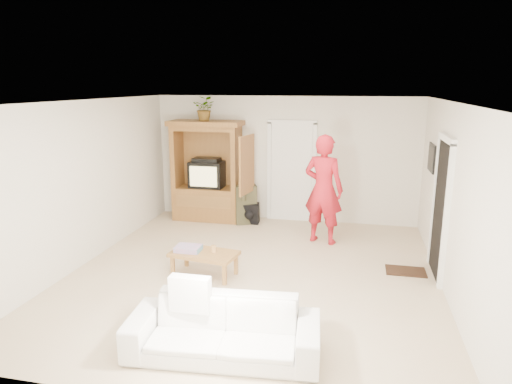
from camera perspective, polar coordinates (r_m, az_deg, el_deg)
floor at (r=7.10m, az=-0.40°, el=-10.21°), size 6.00×6.00×0.00m
ceiling at (r=6.51m, az=-0.44°, el=11.25°), size 6.00×6.00×0.00m
wall_back at (r=9.58m, az=3.61°, el=4.11°), size 5.50×0.00×5.50m
wall_front at (r=3.96m, az=-10.33°, el=-9.82°), size 5.50×0.00×5.50m
wall_left at (r=7.77m, az=-20.61°, el=1.06°), size 0.00×6.00×6.00m
wall_right at (r=6.65m, az=23.34°, el=-1.15°), size 0.00×6.00×6.00m
armoire at (r=9.70m, az=-5.98°, el=1.83°), size 1.82×1.14×2.10m
door_back at (r=9.58m, az=4.44°, el=2.39°), size 0.85×0.05×2.04m
doorway_right at (r=7.29m, az=22.11°, el=-2.11°), size 0.05×0.90×2.04m
framed_picture at (r=8.43m, az=21.10°, el=4.02°), size 0.03×0.60×0.48m
doormat at (r=7.55m, az=18.21°, el=-9.37°), size 0.60×0.40×0.02m
plant at (r=9.49m, az=-6.40°, el=10.33°), size 0.45×0.40×0.49m
man at (r=8.27m, az=8.43°, el=0.33°), size 0.83×0.67×1.99m
sofa at (r=5.08m, az=-4.11°, el=-16.72°), size 2.10×0.97×0.60m
coffee_table at (r=6.99m, az=-6.49°, el=-7.85°), size 1.06×0.68×0.37m
towel at (r=7.04m, az=-8.46°, el=-6.99°), size 0.38×0.28×0.08m
candle at (r=6.96m, az=-5.33°, el=-7.08°), size 0.08×0.08×0.10m
backpack_black at (r=9.45m, az=-0.69°, el=-2.74°), size 0.36×0.22×0.43m
backpack_olive at (r=9.46m, az=-1.31°, el=-1.52°), size 0.52×0.46×0.81m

